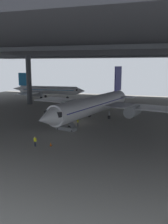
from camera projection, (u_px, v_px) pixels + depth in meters
name	position (u px, v px, depth m)	size (l,w,h in m)	color
ground_plane	(80.00, 123.00, 53.09)	(110.00, 110.00, 0.00)	gray
hangar_structure	(97.00, 50.00, 63.01)	(121.00, 99.00, 16.55)	#4C4F54
airplane_main	(95.00, 105.00, 55.86)	(37.49, 38.24, 11.96)	white
boarding_stairs	(66.00, 126.00, 47.64)	(4.50, 2.30, 4.76)	slate
crew_worker_near_nose	(35.00, 141.00, 37.85)	(0.54, 0.28, 1.61)	#232838
crew_worker_by_stairs	(78.00, 122.00, 50.26)	(0.25, 0.55, 1.73)	#232838
airplane_distant	(47.00, 90.00, 92.88)	(28.99, 28.01, 9.41)	white
traffic_cone_orange	(51.00, 144.00, 38.20)	(0.36, 0.36, 0.60)	black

